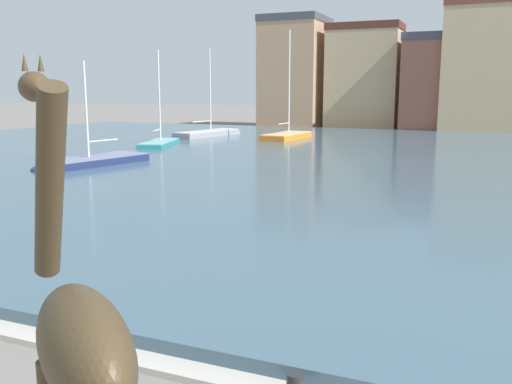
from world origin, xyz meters
The scene contains 11 objects.
harbor_water centered at (0.00, 33.04, 0.18)m, with size 80.10×52.25×0.37m, color #3D5666.
quay_edge_coping centered at (0.00, 6.66, 0.06)m, with size 80.10×0.50×0.12m, color #ADA89E.
giraffe_statue centered at (3.95, 2.81, 2.45)m, with size 2.41×1.99×4.80m.
sailboat_orange centered at (-9.08, 44.70, 0.46)m, with size 2.72×7.02×9.40m.
sailboat_navy centered at (-13.59, 23.87, 0.42)m, with size 3.69×7.15×6.02m.
sailboat_teal centered at (-16.30, 35.69, 0.38)m, with size 3.62×6.73×7.39m.
sailboat_grey centered at (-16.51, 44.58, 0.46)m, with size 3.39×8.51×8.07m.
townhouse_corner_house centered at (-15.44, 64.57, 6.55)m, with size 7.15×8.04×13.07m.
townhouse_tall_gabled centered at (-6.96, 64.16, 5.94)m, with size 8.22×5.29×11.85m.
townhouse_end_terrace centered at (1.37, 62.99, 5.15)m, with size 7.18×7.88×10.28m.
townhouse_narrow_midrow centered at (5.85, 62.04, 6.71)m, with size 8.12×7.29×13.39m.
Camera 1 is at (6.80, -0.38, 4.47)m, focal length 38.76 mm.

